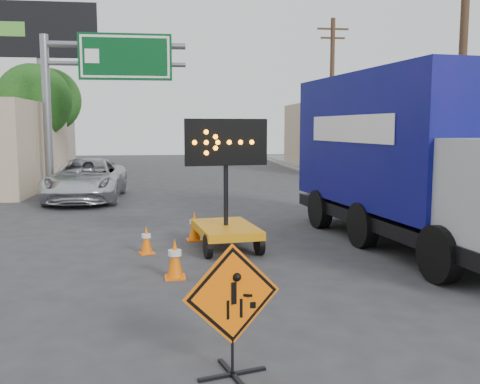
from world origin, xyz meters
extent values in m
plane|color=#2D2D30|center=(0.00, 0.00, 0.00)|extent=(100.00, 100.00, 0.00)
cube|color=gray|center=(7.20, 15.00, 0.06)|extent=(0.40, 60.00, 0.12)
cube|color=gray|center=(9.50, 15.00, 0.07)|extent=(4.00, 60.00, 0.15)
cube|color=tan|center=(13.00, 30.00, 2.30)|extent=(10.00, 14.00, 4.60)
cylinder|color=slate|center=(-6.50, 18.00, 3.40)|extent=(0.36, 0.36, 6.80)
cylinder|color=slate|center=(-3.50, 18.00, 6.40)|extent=(6.00, 0.28, 0.28)
cylinder|color=slate|center=(-3.50, 18.00, 5.60)|extent=(6.00, 0.20, 0.20)
cube|color=#053F18|center=(-3.10, 17.88, 5.90)|extent=(4.00, 0.10, 2.00)
cube|color=silver|center=(-3.10, 17.81, 5.90)|extent=(3.80, 0.01, 1.80)
cylinder|color=slate|center=(-8.50, 26.00, 4.50)|extent=(0.44, 0.44, 9.00)
cube|color=silver|center=(-8.30, 25.85, 8.30)|extent=(6.00, 0.25, 3.00)
cube|color=black|center=(-8.30, 25.70, 8.30)|extent=(6.10, 0.04, 3.10)
cylinder|color=#4B3020|center=(8.00, 10.00, 4.50)|extent=(0.26, 0.26, 9.00)
cylinder|color=#4B3020|center=(8.00, 24.00, 4.50)|extent=(0.26, 0.26, 9.00)
cube|color=#4B3020|center=(8.00, 24.00, 8.40)|extent=(1.80, 0.10, 0.10)
cube|color=#4B3020|center=(8.00, 24.00, 7.90)|extent=(1.40, 0.10, 0.10)
cylinder|color=#4B3020|center=(-8.00, 22.00, 1.62)|extent=(0.28, 0.28, 3.25)
sphere|color=#144815|center=(-8.00, 22.00, 4.18)|extent=(3.71, 3.71, 3.71)
cylinder|color=#4B3020|center=(-9.00, 30.00, 1.79)|extent=(0.28, 0.28, 3.58)
sphere|color=#144815|center=(-9.00, 30.00, 4.61)|extent=(4.10, 4.10, 4.10)
cube|color=black|center=(-0.50, -0.35, 0.02)|extent=(0.82, 0.27, 0.04)
cube|color=black|center=(-0.50, -0.35, 0.02)|extent=(0.27, 0.82, 0.04)
cylinder|color=black|center=(-0.50, -0.35, 0.33)|extent=(0.03, 0.03, 0.65)
cube|color=#FF6605|center=(-0.50, -0.35, 0.98)|extent=(1.15, 0.33, 1.18)
cube|color=black|center=(-0.50, -0.35, 0.98)|extent=(1.07, 0.29, 1.10)
cube|color=orange|center=(0.08, 6.11, 0.48)|extent=(1.57, 2.31, 0.19)
cylinder|color=black|center=(0.08, 6.11, 1.72)|extent=(0.11, 0.11, 2.37)
cube|color=black|center=(0.08, 6.11, 2.53)|extent=(1.93, 0.37, 1.08)
imported|color=silver|center=(-4.52, 15.34, 0.81)|extent=(2.72, 5.87, 1.63)
cube|color=black|center=(4.61, 5.83, 0.65)|extent=(3.66, 8.97, 0.33)
cube|color=#070C53|center=(4.61, 6.70, 2.56)|extent=(3.53, 7.04, 3.27)
cube|color=#FF6605|center=(-1.13, 3.82, 0.02)|extent=(0.40, 0.40, 0.03)
cone|color=#FF6605|center=(-1.13, 3.82, 0.40)|extent=(0.31, 0.31, 0.74)
cylinder|color=silver|center=(-1.13, 3.82, 0.49)|extent=(0.25, 0.25, 0.11)
cube|color=#FF6605|center=(-1.77, 5.91, 0.01)|extent=(0.42, 0.42, 0.03)
cone|color=#FF6605|center=(-1.77, 5.91, 0.34)|extent=(0.26, 0.26, 0.62)
cylinder|color=silver|center=(-1.77, 5.91, 0.41)|extent=(0.21, 0.21, 0.09)
cube|color=#FF6605|center=(-0.62, 7.21, 0.02)|extent=(0.43, 0.43, 0.03)
cone|color=#FF6605|center=(-0.62, 7.21, 0.39)|extent=(0.30, 0.30, 0.72)
cylinder|color=silver|center=(-0.62, 7.21, 0.48)|extent=(0.24, 0.24, 0.11)
camera|label=1|loc=(-1.15, -6.22, 2.87)|focal=40.00mm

